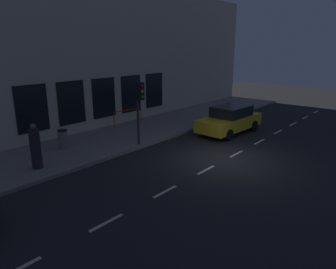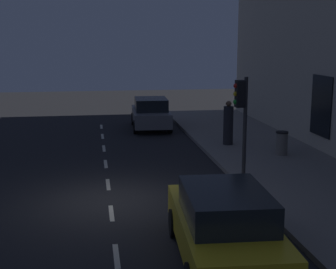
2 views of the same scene
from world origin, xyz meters
name	(u,v)px [view 1 (image 1 of 2)]	position (x,y,z in m)	size (l,w,h in m)	color
ground_plane	(226,160)	(0.00, 0.00, 0.00)	(60.00, 60.00, 0.00)	#232326
sidewalk	(130,134)	(6.25, 0.00, 0.07)	(4.50, 32.00, 0.15)	gray
building_facade	(98,56)	(8.80, 0.00, 4.37)	(0.65, 32.00, 8.77)	beige
lane_centre_line	(236,154)	(0.00, -1.00, 0.00)	(0.12, 27.20, 0.01)	beige
traffic_light	(139,100)	(4.18, 1.22, 2.44)	(0.47, 0.32, 3.22)	#2D2D30
parked_car_1	(230,120)	(2.17, -4.19, 0.79)	(2.10, 4.53, 1.58)	gold
pedestrian_0	(36,148)	(5.19, 6.13, 1.00)	(0.51, 0.51, 1.85)	#232328
trash_bin	(63,139)	(6.71, 4.01, 0.61)	(0.47, 0.47, 0.91)	slate
red_railing	(128,113)	(7.77, -1.26, 0.88)	(0.05, 2.34, 0.97)	red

